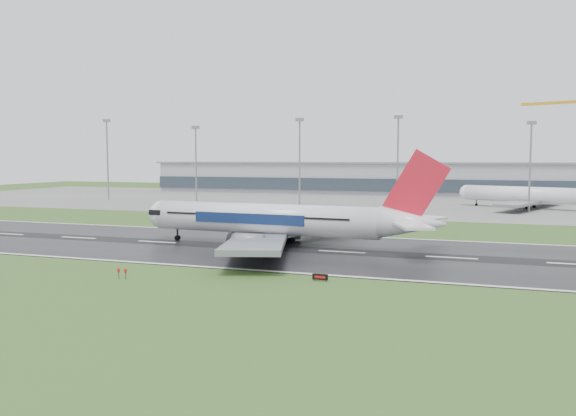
% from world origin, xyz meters
% --- Properties ---
extents(ground, '(520.00, 520.00, 0.00)m').
position_xyz_m(ground, '(0.00, 0.00, 0.00)').
color(ground, '#2D501D').
rests_on(ground, ground).
extents(runway, '(400.00, 45.00, 0.10)m').
position_xyz_m(runway, '(0.00, 0.00, 0.05)').
color(runway, black).
rests_on(runway, ground).
extents(apron, '(400.00, 130.00, 0.08)m').
position_xyz_m(apron, '(0.00, 125.00, 0.04)').
color(apron, slate).
rests_on(apron, ground).
extents(terminal, '(240.00, 36.00, 15.00)m').
position_xyz_m(terminal, '(0.00, 185.00, 7.50)').
color(terminal, '#91939C').
rests_on(terminal, ground).
extents(main_airliner, '(65.59, 62.79, 18.44)m').
position_xyz_m(main_airliner, '(7.68, 2.16, 9.32)').
color(main_airliner, silver).
rests_on(main_airliner, runway).
extents(parked_airliner, '(68.16, 66.06, 15.72)m').
position_xyz_m(parked_airliner, '(61.07, 111.75, 7.94)').
color(parked_airliner, white).
rests_on(parked_airliner, apron).
extents(runway_sign, '(2.30, 0.29, 1.04)m').
position_xyz_m(runway_sign, '(22.87, -25.80, 0.52)').
color(runway_sign, black).
rests_on(runway_sign, ground).
extents(floodmast_0, '(0.64, 0.64, 32.84)m').
position_xyz_m(floodmast_0, '(-104.76, 100.00, 16.42)').
color(floodmast_0, gray).
rests_on(floodmast_0, ground).
extents(floodmast_1, '(0.64, 0.64, 29.32)m').
position_xyz_m(floodmast_1, '(-63.14, 100.00, 14.66)').
color(floodmast_1, gray).
rests_on(floodmast_1, ground).
extents(floodmast_2, '(0.64, 0.64, 31.42)m').
position_xyz_m(floodmast_2, '(-19.82, 100.00, 15.71)').
color(floodmast_2, gray).
rests_on(floodmast_2, ground).
extents(floodmast_3, '(0.64, 0.64, 31.62)m').
position_xyz_m(floodmast_3, '(16.59, 100.00, 15.81)').
color(floodmast_3, gray).
rests_on(floodmast_3, ground).
extents(floodmast_4, '(0.64, 0.64, 28.75)m').
position_xyz_m(floodmast_4, '(59.99, 100.00, 14.37)').
color(floodmast_4, gray).
rests_on(floodmast_4, ground).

